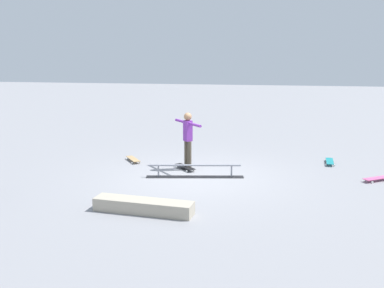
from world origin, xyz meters
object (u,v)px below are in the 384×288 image
at_px(loose_skateboard_pink, 377,178).
at_px(loose_skateboard_natural, 133,159).
at_px(skateboard_main, 185,167).
at_px(loose_skateboard_teal, 330,161).
at_px(skater_main, 188,137).
at_px(skate_ledge, 143,206).
at_px(grind_rail, 195,172).

bearing_deg(loose_skateboard_pink, loose_skateboard_natural, -41.11).
relative_size(skateboard_main, loose_skateboard_teal, 0.90).
distance_m(skater_main, skateboard_main, 0.86).
bearing_deg(skateboard_main, loose_skateboard_pink, 44.09).
distance_m(skateboard_main, loose_skateboard_pink, 5.09).
height_order(skate_ledge, loose_skateboard_teal, skate_ledge).
bearing_deg(loose_skateboard_teal, skater_main, -67.90).
bearing_deg(loose_skateboard_pink, skateboard_main, -36.53).
xyz_separation_m(grind_rail, loose_skateboard_natural, (2.09, -1.40, -0.08)).
bearing_deg(loose_skateboard_natural, grind_rail, 22.27).
height_order(skate_ledge, loose_skateboard_pink, skate_ledge).
bearing_deg(loose_skateboard_pink, loose_skateboard_teal, -92.16).
height_order(grind_rail, loose_skateboard_teal, grind_rail).
bearing_deg(grind_rail, skateboard_main, -70.09).
distance_m(skate_ledge, loose_skateboard_natural, 4.43).
height_order(skater_main, loose_skateboard_teal, skater_main).
distance_m(skateboard_main, loose_skateboard_teal, 4.31).
distance_m(skater_main, loose_skateboard_teal, 4.31).
height_order(grind_rail, skater_main, skater_main).
relative_size(skate_ledge, loose_skateboard_teal, 2.59).
relative_size(grind_rail, skate_ledge, 1.22).
distance_m(skate_ledge, skateboard_main, 3.53).
height_order(skater_main, loose_skateboard_pink, skater_main).
xyz_separation_m(loose_skateboard_pink, loose_skateboard_teal, (0.97, -1.66, 0.00)).
xyz_separation_m(skateboard_main, loose_skateboard_natural, (1.70, -0.67, 0.00)).
relative_size(skate_ledge, skateboard_main, 2.89).
height_order(skater_main, loose_skateboard_natural, skater_main).
bearing_deg(loose_skateboard_pink, grind_rail, -28.02).
relative_size(grind_rail, skater_main, 1.61).
distance_m(loose_skateboard_teal, loose_skateboard_natural, 5.84).
relative_size(loose_skateboard_pink, loose_skateboard_teal, 0.96).
bearing_deg(skate_ledge, grind_rail, -103.34).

